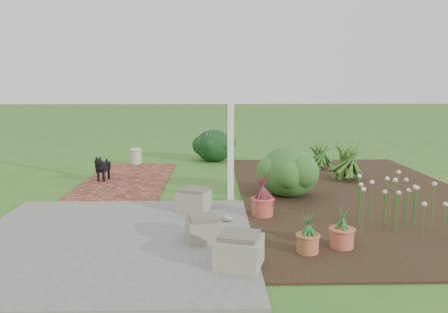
{
  "coord_description": "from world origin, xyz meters",
  "views": [
    {
      "loc": [
        0.02,
        -6.88,
        1.88
      ],
      "look_at": [
        0.2,
        0.4,
        0.7
      ],
      "focal_mm": 35.0,
      "sensor_mm": 36.0,
      "label": 1
    }
  ],
  "objects_px": {
    "black_dog": "(102,167)",
    "evergreen_shrub": "(289,171)",
    "cream_ceramic_urn": "(136,156)",
    "stone_trough_near": "(239,252)"
  },
  "relations": [
    {
      "from": "black_dog",
      "to": "evergreen_shrub",
      "type": "height_order",
      "value": "evergreen_shrub"
    },
    {
      "from": "black_dog",
      "to": "evergreen_shrub",
      "type": "bearing_deg",
      "value": -11.45
    },
    {
      "from": "cream_ceramic_urn",
      "to": "black_dog",
      "type": "bearing_deg",
      "value": -99.5
    },
    {
      "from": "cream_ceramic_urn",
      "to": "evergreen_shrub",
      "type": "bearing_deg",
      "value": -44.78
    },
    {
      "from": "cream_ceramic_urn",
      "to": "stone_trough_near",
      "type": "bearing_deg",
      "value": -70.85
    },
    {
      "from": "stone_trough_near",
      "to": "cream_ceramic_urn",
      "type": "bearing_deg",
      "value": 109.15
    },
    {
      "from": "stone_trough_near",
      "to": "evergreen_shrub",
      "type": "relative_size",
      "value": 0.45
    },
    {
      "from": "cream_ceramic_urn",
      "to": "evergreen_shrub",
      "type": "distance_m",
      "value": 4.43
    },
    {
      "from": "stone_trough_near",
      "to": "black_dog",
      "type": "distance_m",
      "value": 4.83
    },
    {
      "from": "stone_trough_near",
      "to": "evergreen_shrub",
      "type": "xyz_separation_m",
      "value": [
        1.02,
        2.98,
        0.27
      ]
    }
  ]
}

